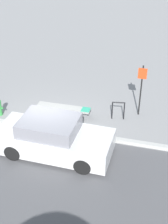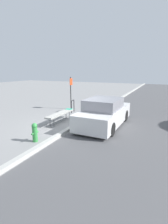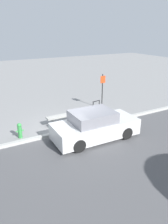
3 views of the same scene
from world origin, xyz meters
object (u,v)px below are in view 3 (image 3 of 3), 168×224
at_px(bench, 66,115).
at_px(sign_post, 102,88).
at_px(fire_hydrant, 20,130).
at_px(parked_car_near, 95,126).
at_px(bike_rack, 96,106).

xyz_separation_m(bench, sign_post, (3.07, 1.04, 0.92)).
distance_m(fire_hydrant, parked_car_near, 3.64).
height_order(bench, parked_car_near, parked_car_near).
relative_size(bench, fire_hydrant, 3.02).
bearing_deg(parked_car_near, sign_post, 52.94).
xyz_separation_m(sign_post, parked_car_near, (-2.67, -3.41, -0.74)).
xyz_separation_m(bench, fire_hydrant, (-2.75, -0.56, -0.06)).
distance_m(bike_rack, parked_car_near, 3.39).
height_order(bike_rack, fire_hydrant, bike_rack).
bearing_deg(sign_post, bike_rack, -144.70).
height_order(bench, fire_hydrant, fire_hydrant).
xyz_separation_m(bike_rack, fire_hydrant, (-5.00, -1.02, -0.09)).
relative_size(bench, bike_rack, 2.80).
relative_size(bench, parked_car_near, 0.56).
bearing_deg(bike_rack, fire_hydrant, -168.45).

